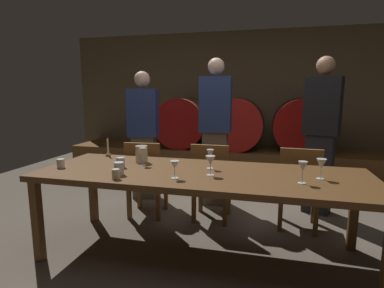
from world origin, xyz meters
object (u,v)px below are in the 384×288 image
at_px(cup_far_left, 61,163).
at_px(cup_center_right, 119,168).
at_px(cup_center_left, 121,162).
at_px(cup_far_right, 116,174).
at_px(dining_table, 201,179).
at_px(wine_glass_far_left, 143,153).
at_px(chair_right, 299,185).
at_px(wine_barrel_right, 300,125).
at_px(wine_barrel_center, 238,124).
at_px(chair_center, 211,179).
at_px(wine_glass_far_right, 321,165).
at_px(guest_center, 215,131).
at_px(candle_center, 108,151).
at_px(guest_right, 321,135).
at_px(wine_glass_left, 175,165).
at_px(chair_left, 146,175).
at_px(wine_glass_center_left, 210,155).
at_px(wine_glass_center_right, 210,161).
at_px(wine_glass_right, 303,167).
at_px(wine_barrel_left, 184,123).
at_px(guest_left, 144,135).
at_px(pitcher, 142,154).

height_order(cup_far_left, cup_center_right, cup_center_right).
bearing_deg(cup_center_left, cup_far_right, -68.40).
distance_m(dining_table, wine_glass_far_left, 0.60).
xyz_separation_m(chair_right, cup_far_right, (-1.46, -1.10, 0.30)).
distance_m(wine_barrel_right, cup_far_right, 3.35).
distance_m(wine_barrel_center, cup_far_left, 3.02).
bearing_deg(cup_center_right, dining_table, 21.71).
distance_m(chair_center, wine_glass_far_right, 1.28).
relative_size(wine_barrel_center, chair_center, 0.95).
xyz_separation_m(wine_barrel_center, chair_center, (-0.09, -1.83, -0.42)).
xyz_separation_m(wine_barrel_right, guest_center, (-1.12, -1.29, 0.03)).
bearing_deg(cup_far_left, wine_glass_far_right, 4.73).
height_order(chair_right, candle_center, candle_center).
bearing_deg(guest_right, cup_far_right, 63.99).
height_order(chair_right, wine_glass_left, wine_glass_left).
height_order(chair_left, cup_center_right, chair_left).
bearing_deg(chair_right, chair_center, 3.63).
relative_size(wine_barrel_center, guest_center, 0.46).
distance_m(chair_right, guest_right, 0.77).
height_order(dining_table, wine_glass_far_left, wine_glass_far_left).
bearing_deg(guest_right, wine_glass_far_right, 101.56).
height_order(chair_left, guest_right, guest_right).
height_order(wine_glass_center_left, cup_center_left, wine_glass_center_left).
distance_m(dining_table, chair_left, 1.06).
bearing_deg(wine_glass_center_right, cup_center_right, -167.08).
bearing_deg(wine_glass_left, wine_glass_right, 6.10).
bearing_deg(wine_glass_center_right, wine_barrel_center, 91.04).
relative_size(wine_barrel_left, guest_center, 0.46).
bearing_deg(wine_glass_right, wine_barrel_left, 121.54).
xyz_separation_m(chair_center, cup_center_left, (-0.68, -0.75, 0.31)).
bearing_deg(cup_center_left, candle_center, 130.93).
height_order(wine_glass_far_left, wine_glass_far_right, wine_glass_far_left).
xyz_separation_m(chair_left, wine_glass_left, (0.63, -0.91, 0.37)).
distance_m(dining_table, cup_far_left, 1.26).
height_order(wine_barrel_left, guest_left, guest_left).
bearing_deg(chair_center, cup_far_left, 36.59).
bearing_deg(cup_far_right, chair_right, 36.89).
bearing_deg(wine_barrel_left, wine_barrel_center, 0.00).
xyz_separation_m(cup_far_left, cup_far_right, (0.65, -0.21, -0.00)).
bearing_deg(cup_center_left, pitcher, 66.87).
relative_size(candle_center, wine_glass_center_right, 1.28).
bearing_deg(pitcher, guest_left, 112.12).
xyz_separation_m(wine_barrel_left, wine_glass_right, (1.66, -2.70, -0.04)).
distance_m(wine_glass_center_right, wine_glass_right, 0.70).
relative_size(wine_barrel_left, pitcher, 5.16).
xyz_separation_m(guest_right, wine_glass_far_right, (-0.19, -1.28, -0.07)).
distance_m(dining_table, chair_right, 1.15).
relative_size(chair_right, cup_center_left, 9.64).
distance_m(chair_center, wine_glass_right, 1.27).
bearing_deg(wine_glass_left, wine_barrel_center, 85.81).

